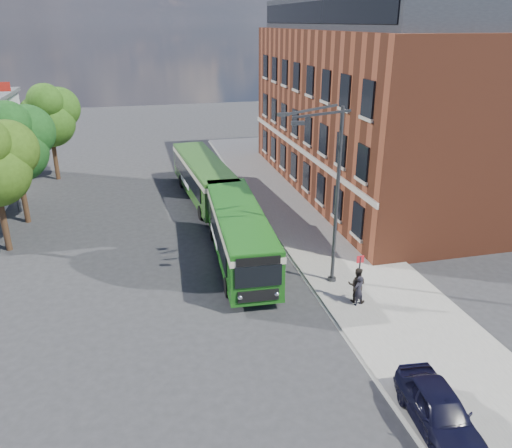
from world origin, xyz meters
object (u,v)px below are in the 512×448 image
object	(u,v)px
bus_front	(239,230)
bus_rear	(204,175)
street_lamp	(330,196)
parked_car	(439,410)

from	to	relation	value
bus_front	bus_rear	xyz separation A→B (m)	(-0.40, 10.92, 0.00)
street_lamp	parked_car	distance (m)	10.97
street_lamp	bus_rear	size ratio (longest dim) A/B	0.73
street_lamp	parked_car	bearing A→B (deg)	-90.21
bus_front	parked_car	distance (m)	14.55
street_lamp	bus_rear	distance (m)	15.57
street_lamp	parked_car	xyz separation A→B (m)	(-0.04, -10.24, -3.93)
bus_front	parked_car	size ratio (longest dim) A/B	2.84
street_lamp	bus_front	xyz separation A→B (m)	(-3.72, 3.80, -2.96)
parked_car	bus_rear	bearing A→B (deg)	105.02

